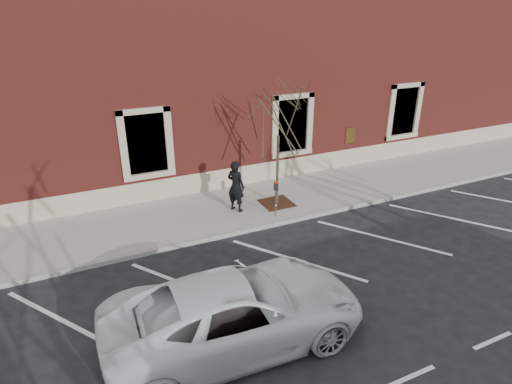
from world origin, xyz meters
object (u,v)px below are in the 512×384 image
man (236,186)px  white_truck (236,311)px  parking_meter (276,192)px  sapling (279,116)px

man → white_truck: (-2.43, -5.88, -0.28)m
parking_meter → sapling: sapling is taller
white_truck → parking_meter: bearing=-34.0°
man → sapling: bearing=-127.7°
parking_meter → sapling: size_ratio=0.28×
parking_meter → white_truck: white_truck is taller
man → sapling: size_ratio=0.39×
parking_meter → white_truck: (-3.48, -4.82, -0.27)m
man → sapling: sapling is taller
parking_meter → man: bearing=110.8°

